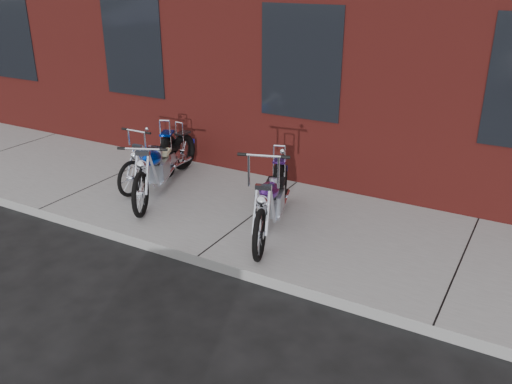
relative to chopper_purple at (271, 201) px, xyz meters
The scene contains 5 objects.
ground 1.39m from the chopper_purple, 111.01° to the right, with size 120.00×120.00×0.00m, color black.
sidewalk 0.75m from the chopper_purple, 144.80° to the left, with size 22.00×3.00×0.15m, color gray.
chopper_purple is the anchor object (origin of this frame).
chopper_blue 2.27m from the chopper_purple, behind, with size 1.08×2.26×1.05m.
chopper_third 2.66m from the chopper_purple, 164.29° to the left, with size 0.51×2.09×1.06m.
Camera 1 is at (3.68, -5.00, 3.63)m, focal length 38.00 mm.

